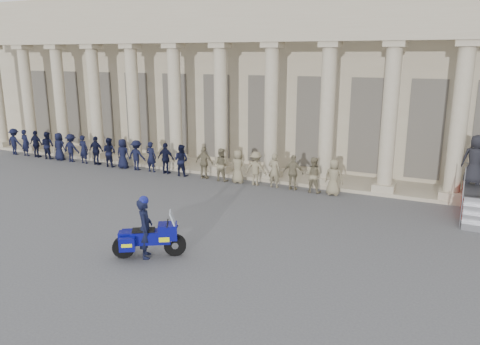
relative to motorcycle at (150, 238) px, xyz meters
name	(u,v)px	position (x,y,z in m)	size (l,w,h in m)	color
ground	(145,232)	(-1.36, 1.53, -0.59)	(90.00, 90.00, 0.00)	#4A4A4D
building	(294,76)	(-1.36, 16.27, 3.93)	(40.00, 12.50, 9.00)	tan
officer_rank	(145,156)	(-6.43, 8.43, 0.18)	(19.97, 0.59, 1.55)	black
motorcycle	(150,238)	(0.00, 0.00, 0.00)	(1.89, 1.44, 1.37)	black
rider	(145,227)	(-0.10, -0.06, 0.33)	(0.70, 0.77, 1.87)	black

